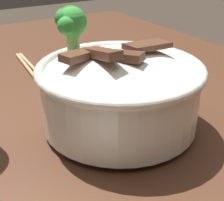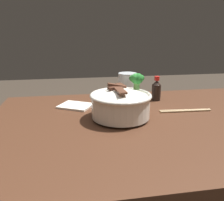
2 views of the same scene
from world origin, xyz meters
The scene contains 3 objects.
dining_table centered at (0.00, 0.00, 0.67)m, with size 1.14×0.76×0.81m.
rice_bowl centered at (-0.10, 0.03, 0.87)m, with size 0.22×0.22×0.16m.
chopsticks_pair centered at (0.16, 0.06, 0.82)m, with size 0.20×0.03×0.01m.
Camera 1 is at (-0.43, 0.24, 1.05)m, focal length 52.74 mm.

